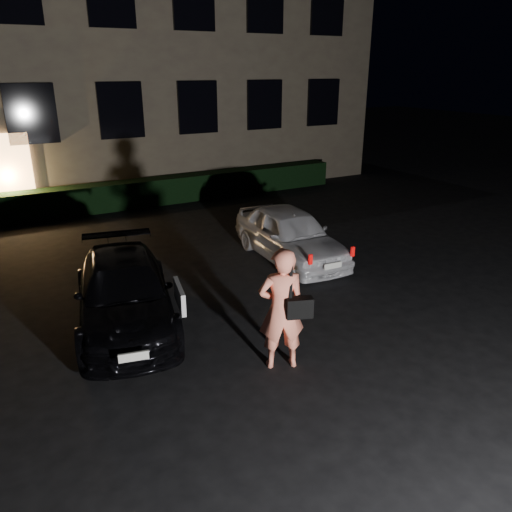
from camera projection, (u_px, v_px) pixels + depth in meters
ground at (328, 362)px, 7.71m from camera, size 80.00×80.00×0.00m
building at (83, 15)px, 17.82m from camera, size 20.00×8.11×12.00m
hedge at (132, 194)px, 16.13m from camera, size 15.00×0.70×0.85m
sedan at (124, 292)px, 8.72m from camera, size 2.39×4.20×1.15m
hatch at (290, 234)px, 11.63m from camera, size 1.66×3.70×1.23m
man at (282, 309)px, 7.29m from camera, size 0.80×0.68×1.90m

